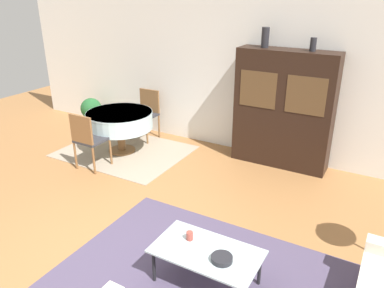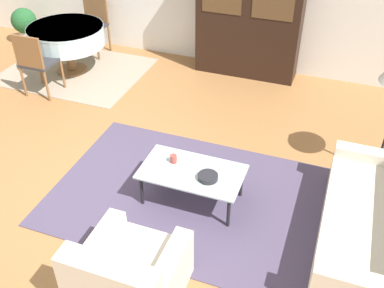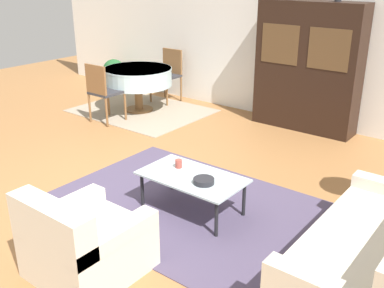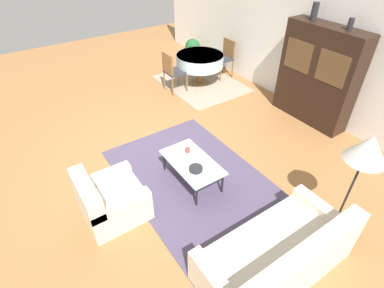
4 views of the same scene
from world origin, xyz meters
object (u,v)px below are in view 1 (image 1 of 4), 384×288
(dining_chair_far, at_px, (147,111))
(cup, at_px, (190,236))
(dining_table, at_px, (120,120))
(vase_short, at_px, (313,44))
(display_cabinet, at_px, (283,110))
(vase_tall, at_px, (265,37))
(potted_plant, at_px, (91,110))
(bowl, at_px, (222,259))
(coffee_table, at_px, (207,254))
(dining_chair_near, at_px, (88,137))

(dining_chair_far, distance_m, cup, 3.94)
(dining_table, distance_m, vase_short, 3.45)
(display_cabinet, xyz_separation_m, vase_short, (0.35, 0.00, 1.06))
(vase_tall, relative_size, potted_plant, 0.49)
(dining_chair_far, xyz_separation_m, bowl, (3.08, -3.05, -0.13))
(coffee_table, distance_m, bowl, 0.21)
(coffee_table, xyz_separation_m, dining_table, (-2.89, 2.18, 0.24))
(display_cabinet, bearing_deg, coffee_table, -85.79)
(dining_table, bearing_deg, cup, -38.50)
(dining_table, height_order, vase_short, vase_short)
(coffee_table, height_order, potted_plant, potted_plant)
(vase_short, bearing_deg, dining_chair_near, -149.80)
(dining_chair_near, xyz_separation_m, cup, (2.65, -1.30, -0.11))
(cup, bearing_deg, potted_plant, 145.00)
(coffee_table, bearing_deg, bowl, -17.42)
(potted_plant, bearing_deg, vase_tall, 3.36)
(display_cabinet, xyz_separation_m, dining_chair_near, (-2.66, -1.75, -0.41))
(dining_table, distance_m, potted_plant, 1.60)
(display_cabinet, relative_size, dining_chair_far, 2.02)
(cup, bearing_deg, vase_short, 83.41)
(vase_short, bearing_deg, bowl, -88.64)
(dining_chair_near, distance_m, dining_chair_far, 1.61)
(display_cabinet, distance_m, bowl, 3.26)
(dining_chair_near, bearing_deg, coffee_table, -25.48)
(dining_chair_near, xyz_separation_m, potted_plant, (-1.40, 1.53, -0.19))
(coffee_table, xyz_separation_m, dining_chair_near, (-2.89, 1.38, 0.19))
(vase_short, bearing_deg, dining_chair_far, -177.39)
(bowl, bearing_deg, cup, 162.75)
(display_cabinet, relative_size, dining_table, 1.63)
(dining_chair_near, distance_m, vase_short, 3.77)
(cup, xyz_separation_m, potted_plant, (-4.05, 2.84, -0.08))
(display_cabinet, height_order, dining_chair_far, display_cabinet)
(display_cabinet, distance_m, potted_plant, 4.11)
(potted_plant, bearing_deg, vase_short, 2.79)
(dining_chair_far, relative_size, cup, 10.61)
(dining_table, relative_size, vase_tall, 3.79)
(dining_chair_near, bearing_deg, vase_short, 30.20)
(display_cabinet, distance_m, vase_short, 1.11)
(vase_tall, xyz_separation_m, vase_short, (0.74, 0.00, -0.06))
(dining_chair_near, height_order, potted_plant, dining_chair_near)
(coffee_table, xyz_separation_m, bowl, (0.19, -0.06, 0.06))
(coffee_table, height_order, dining_chair_far, dining_chair_far)
(display_cabinet, height_order, vase_tall, vase_tall)
(dining_table, xyz_separation_m, dining_chair_far, (0.00, 0.81, -0.05))
(vase_tall, bearing_deg, display_cabinet, -0.13)
(potted_plant, bearing_deg, display_cabinet, 3.02)
(dining_chair_far, bearing_deg, vase_tall, -176.54)
(dining_table, xyz_separation_m, cup, (2.65, -2.11, -0.16))
(bowl, xyz_separation_m, potted_plant, (-4.48, 2.97, -0.06))
(display_cabinet, xyz_separation_m, bowl, (0.42, -3.18, -0.53))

